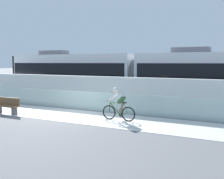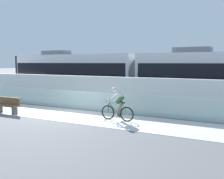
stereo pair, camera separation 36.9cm
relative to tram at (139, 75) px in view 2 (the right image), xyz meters
name	(u,v)px [view 2 (the right image)]	position (x,y,z in m)	size (l,w,h in m)	color
ground_plane	(66,115)	(-1.21, -6.85, -1.89)	(200.00, 200.00, 0.00)	slate
bike_path_deck	(66,115)	(-1.21, -6.85, -1.89)	(32.00, 3.20, 0.01)	silver
glass_parapet	(85,101)	(-1.21, -5.00, -1.34)	(32.00, 0.05, 1.10)	#ADC6C1
concrete_barrier_wall	(101,91)	(-1.21, -3.20, -0.93)	(32.00, 0.36, 1.92)	white
tram_rail_near	(119,101)	(-1.21, -0.72, -1.89)	(32.00, 0.08, 0.01)	#595654
tram_rail_far	(128,99)	(-1.21, 0.72, -1.89)	(32.00, 0.08, 0.01)	#595654
tram	(139,75)	(0.00, 0.00, 0.00)	(22.56, 2.54, 3.81)	silver
cyclist_on_bike	(117,105)	(1.96, -6.85, -1.11)	(1.77, 0.58, 1.61)	black
bench	(8,105)	(-4.26, -8.14, -1.41)	(1.60, 0.45, 0.89)	brown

